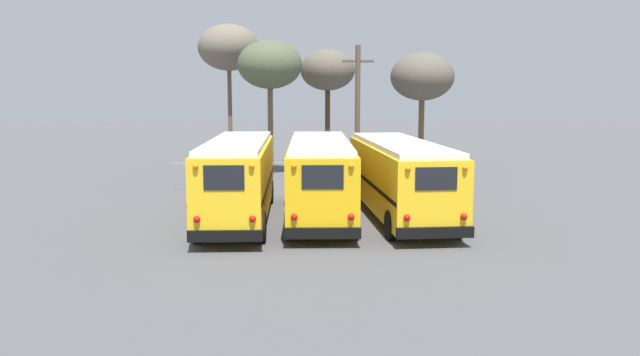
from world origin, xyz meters
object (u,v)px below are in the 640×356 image
bare_tree_1 (422,77)px  bare_tree_3 (229,48)px  bare_tree_2 (328,71)px  school_bus_2 (399,175)px  utility_pole (358,109)px  bare_tree_0 (270,65)px  school_bus_0 (239,177)px  school_bus_1 (320,175)px

bare_tree_1 → bare_tree_3: 12.68m
bare_tree_2 → bare_tree_1: bearing=-4.2°
school_bus_2 → bare_tree_1: size_ratio=1.46×
utility_pole → bare_tree_0: 5.81m
utility_pole → bare_tree_2: bearing=109.0°
utility_pole → bare_tree_0: size_ratio=0.95×
utility_pole → school_bus_0: bearing=-115.6°
school_bus_0 → school_bus_2: size_ratio=0.93×
bare_tree_0 → bare_tree_2: bare_tree_0 is taller
bare_tree_1 → utility_pole: bearing=-138.7°
school_bus_0 → bare_tree_0: 14.06m
school_bus_1 → utility_pole: bearing=77.3°
school_bus_0 → school_bus_1: bearing=9.9°
school_bus_0 → bare_tree_3: 18.48m
school_bus_0 → bare_tree_2: size_ratio=1.32×
bare_tree_2 → bare_tree_3: 6.62m
bare_tree_1 → bare_tree_2: size_ratio=0.97×
school_bus_2 → bare_tree_2: bare_tree_2 is taller
bare_tree_1 → bare_tree_2: (-6.07, 0.44, 0.41)m
bare_tree_0 → bare_tree_3: bare_tree_3 is taller
school_bus_0 → school_bus_1: size_ratio=0.97×
school_bus_0 → bare_tree_0: bare_tree_0 is taller
school_bus_1 → bare_tree_3: bare_tree_3 is taller
utility_pole → bare_tree_2: 5.24m
utility_pole → school_bus_2: bearing=-87.1°
bare_tree_2 → utility_pole: bearing=-71.0°
bare_tree_1 → school_bus_2: bearing=-104.3°
bare_tree_2 → bare_tree_3: size_ratio=0.83×
bare_tree_0 → school_bus_0: bearing=-93.1°
school_bus_2 → bare_tree_2: 16.78m
school_bus_0 → bare_tree_3: (-2.13, 17.34, 6.04)m
utility_pole → bare_tree_3: bare_tree_3 is taller
school_bus_2 → bare_tree_0: 14.68m
school_bus_1 → bare_tree_0: 13.76m
school_bus_0 → school_bus_1: (3.19, 0.56, -0.04)m
utility_pole → bare_tree_3: size_ratio=0.82×
bare_tree_1 → bare_tree_3: size_ratio=0.80×
school_bus_0 → bare_tree_1: (10.35, 16.12, 4.16)m
school_bus_0 → bare_tree_2: bare_tree_2 is taller
school_bus_0 → bare_tree_0: size_ratio=1.27×
school_bus_1 → bare_tree_0: (-2.49, 12.65, 4.83)m
school_bus_0 → bare_tree_1: 19.60m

